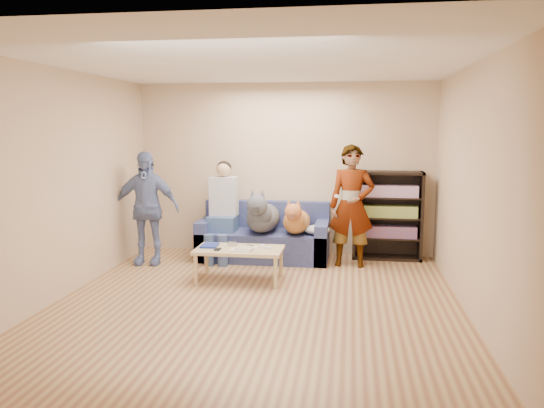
% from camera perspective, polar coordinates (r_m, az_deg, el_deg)
% --- Properties ---
extents(ground, '(5.00, 5.00, 0.00)m').
position_cam_1_polar(ground, '(5.94, -1.74, -10.78)').
color(ground, brown).
rests_on(ground, ground).
extents(ceiling, '(5.00, 5.00, 0.00)m').
position_cam_1_polar(ceiling, '(5.65, -1.86, 14.97)').
color(ceiling, white).
rests_on(ceiling, ground).
extents(wall_back, '(4.50, 0.00, 4.50)m').
position_cam_1_polar(wall_back, '(8.11, 1.36, 3.77)').
color(wall_back, tan).
rests_on(wall_back, ground).
extents(wall_front, '(4.50, 0.00, 4.50)m').
position_cam_1_polar(wall_front, '(3.25, -9.70, -3.26)').
color(wall_front, tan).
rests_on(wall_front, ground).
extents(wall_left, '(0.00, 5.00, 5.00)m').
position_cam_1_polar(wall_left, '(6.45, -21.90, 1.98)').
color(wall_left, tan).
rests_on(wall_left, ground).
extents(wall_right, '(0.00, 5.00, 5.00)m').
position_cam_1_polar(wall_right, '(5.70, 21.06, 1.26)').
color(wall_right, tan).
rests_on(wall_right, ground).
extents(blanket, '(0.38, 0.32, 0.13)m').
position_cam_1_polar(blanket, '(7.57, 4.88, -2.78)').
color(blanket, '#B2B3B7').
rests_on(blanket, sofa).
extents(person_standing_right, '(0.63, 0.43, 1.70)m').
position_cam_1_polar(person_standing_right, '(7.45, 8.56, -0.21)').
color(person_standing_right, gray).
rests_on(person_standing_right, ground).
extents(person_standing_left, '(0.97, 0.48, 1.61)m').
position_cam_1_polar(person_standing_left, '(7.71, -13.41, -0.42)').
color(person_standing_left, '#7C94C7').
rests_on(person_standing_left, ground).
extents(held_controller, '(0.07, 0.12, 0.03)m').
position_cam_1_polar(held_controller, '(7.23, 7.00, 0.84)').
color(held_controller, white).
rests_on(held_controller, person_standing_right).
extents(notebook_blue, '(0.20, 0.26, 0.03)m').
position_cam_1_polar(notebook_blue, '(6.87, -6.73, -4.45)').
color(notebook_blue, navy).
rests_on(notebook_blue, coffee_table).
extents(papers, '(0.26, 0.20, 0.02)m').
position_cam_1_polar(papers, '(6.63, -3.30, -4.93)').
color(papers, silver).
rests_on(papers, coffee_table).
extents(magazine, '(0.22, 0.17, 0.01)m').
position_cam_1_polar(magazine, '(6.64, -3.01, -4.79)').
color(magazine, '#AEA88B').
rests_on(magazine, coffee_table).
extents(camera_silver, '(0.11, 0.06, 0.05)m').
position_cam_1_polar(camera_silver, '(6.87, -4.32, -4.31)').
color(camera_silver, '#AAAAAE').
rests_on(camera_silver, coffee_table).
extents(controller_a, '(0.04, 0.13, 0.03)m').
position_cam_1_polar(controller_a, '(6.78, -1.04, -4.56)').
color(controller_a, white).
rests_on(controller_a, coffee_table).
extents(controller_b, '(0.09, 0.06, 0.03)m').
position_cam_1_polar(controller_b, '(6.69, -0.48, -4.73)').
color(controller_b, silver).
rests_on(controller_b, coffee_table).
extents(headphone_cup_a, '(0.07, 0.07, 0.02)m').
position_cam_1_polar(headphone_cup_a, '(6.68, -1.89, -4.80)').
color(headphone_cup_a, white).
rests_on(headphone_cup_a, coffee_table).
extents(headphone_cup_b, '(0.07, 0.07, 0.02)m').
position_cam_1_polar(headphone_cup_b, '(6.75, -1.77, -4.65)').
color(headphone_cup_b, white).
rests_on(headphone_cup_b, coffee_table).
extents(pen_orange, '(0.13, 0.06, 0.01)m').
position_cam_1_polar(pen_orange, '(6.59, -4.00, -5.05)').
color(pen_orange, '#D9551E').
rests_on(pen_orange, coffee_table).
extents(pen_black, '(0.13, 0.08, 0.01)m').
position_cam_1_polar(pen_black, '(6.88, -2.25, -4.45)').
color(pen_black, black).
rests_on(pen_black, coffee_table).
extents(wallet, '(0.07, 0.12, 0.02)m').
position_cam_1_polar(wallet, '(6.68, -5.86, -4.86)').
color(wallet, black).
rests_on(wallet, coffee_table).
extents(sofa, '(1.90, 0.85, 0.82)m').
position_cam_1_polar(sofa, '(7.90, -0.83, -3.83)').
color(sofa, '#515B93').
rests_on(sofa, ground).
extents(person_seated, '(0.40, 0.73, 1.47)m').
position_cam_1_polar(person_seated, '(7.81, -5.36, -0.34)').
color(person_seated, '#3C5785').
rests_on(person_seated, sofa).
extents(dog_gray, '(0.47, 1.28, 0.68)m').
position_cam_1_polar(dog_gray, '(7.64, -1.09, -1.29)').
color(dog_gray, '#50545B').
rests_on(dog_gray, sofa).
extents(dog_tan, '(0.38, 1.15, 0.56)m').
position_cam_1_polar(dog_tan, '(7.56, 2.60, -1.76)').
color(dog_tan, '#C9743D').
rests_on(dog_tan, sofa).
extents(coffee_table, '(1.10, 0.60, 0.42)m').
position_cam_1_polar(coffee_table, '(6.75, -3.54, -5.17)').
color(coffee_table, '#D4C182').
rests_on(coffee_table, ground).
extents(bookshelf, '(1.00, 0.34, 1.30)m').
position_cam_1_polar(bookshelf, '(7.98, 12.31, -1.00)').
color(bookshelf, black).
rests_on(bookshelf, ground).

